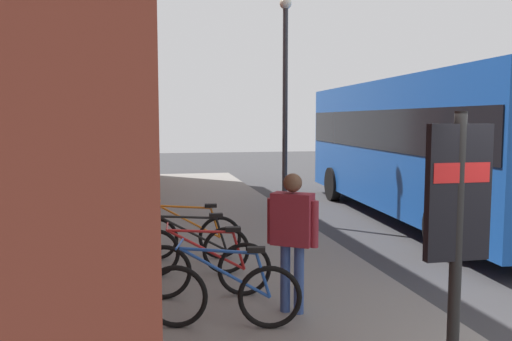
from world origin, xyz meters
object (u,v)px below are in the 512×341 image
Objects in this scene: bicycle_under_window at (205,268)px; street_lamp at (285,89)px; transit_info_sign at (457,211)px; city_bus at (422,141)px; bicycle_leaning_wall at (224,294)px; bicycle_nearest_sign at (189,236)px; bicycle_far_end at (192,250)px; pedestrian_by_facade at (292,228)px.

street_lamp is (5.36, -2.49, 2.65)m from bicycle_under_window.
transit_info_sign is 8.94m from city_bus.
bicycle_leaning_wall is 3.05m from bicycle_nearest_sign.
transit_info_sign is (-3.00, -1.71, 1.21)m from bicycle_under_window.
bicycle_leaning_wall is 7.36m from street_lamp.
bicycle_under_window and bicycle_far_end have the same top height.
pedestrian_by_facade is (-2.72, -1.02, 0.65)m from bicycle_nearest_sign.
pedestrian_by_facade is at bearing -149.59° from bicycle_far_end.
street_lamp is at bearing 82.91° from city_bus.
bicycle_under_window is 0.35× the size of street_lamp.
transit_info_sign is 0.47× the size of street_lamp.
bicycle_nearest_sign is (3.05, 0.14, 0.00)m from bicycle_leaning_wall.
bicycle_leaning_wall is 1.14m from pedestrian_by_facade.
street_lamp is at bearing -24.91° from bicycle_under_window.
bicycle_nearest_sign is 2.98m from pedestrian_by_facade.
bicycle_nearest_sign is 5.41m from transit_info_sign.
bicycle_leaning_wall is 0.16× the size of city_bus.
bicycle_leaning_wall is at bearing -175.47° from bicycle_under_window.
bicycle_leaning_wall is 2.12m from bicycle_far_end.
bicycle_far_end is at bearing 30.41° from pedestrian_by_facade.
bicycle_under_window is at bearing 155.09° from street_lamp.
bicycle_under_window is at bearing 52.06° from pedestrian_by_facade.
transit_info_sign is 0.23× the size of city_bus.
city_bus reaches higher than bicycle_under_window.
bicycle_far_end is 0.93m from bicycle_nearest_sign.
city_bus is (6.02, -5.70, 1.41)m from bicycle_leaning_wall.
transit_info_sign is (-1.93, -1.62, 1.21)m from bicycle_leaning_wall.
bicycle_under_window is 1.04× the size of pedestrian_by_facade.
bicycle_under_window is (1.08, 0.09, 0.00)m from bicycle_leaning_wall.
bicycle_far_end is at bearing 149.19° from street_lamp.
bicycle_nearest_sign is 0.17× the size of city_bus.
transit_info_sign is at bearing -160.50° from bicycle_nearest_sign.
city_bus reaches higher than pedestrian_by_facade.
bicycle_under_window is 3.66m from transit_info_sign.
bicycle_leaning_wall is 1.08m from bicycle_under_window.
bicycle_leaning_wall is at bearing -175.37° from bicycle_far_end.
city_bus is at bearing -27.18° from transit_info_sign.
pedestrian_by_facade reaches higher than bicycle_leaning_wall.
transit_info_sign is at bearing -156.09° from bicycle_far_end.
bicycle_leaning_wall is at bearing 136.56° from city_bus.
street_lamp reaches higher than bicycle_far_end.
pedestrian_by_facade is (0.32, -0.88, 0.65)m from bicycle_leaning_wall.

